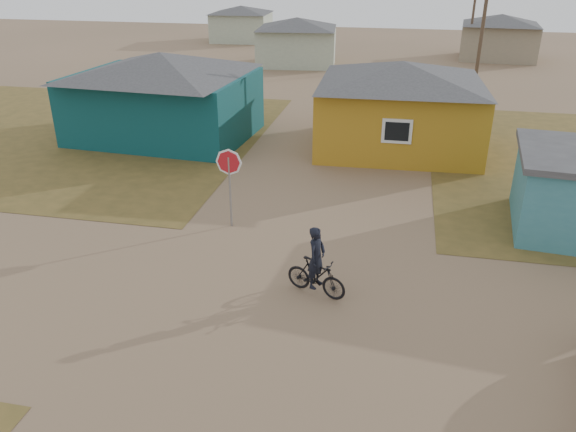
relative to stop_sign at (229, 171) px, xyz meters
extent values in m
plane|color=#85674C|center=(2.51, -4.61, -1.93)|extent=(120.00, 120.00, 0.00)
cube|color=brown|center=(-11.49, 8.39, -1.92)|extent=(20.00, 18.00, 0.00)
cube|color=#0B393D|center=(-5.99, 8.89, -0.43)|extent=(8.40, 6.54, 3.00)
pyramid|color=#38383B|center=(-5.99, 8.89, 1.57)|extent=(8.93, 7.08, 1.00)
cube|color=#AF7C1A|center=(5.01, 9.39, -0.43)|extent=(7.21, 6.24, 3.00)
pyramid|color=#38383B|center=(5.01, 9.39, 1.52)|extent=(7.72, 6.76, 0.90)
cube|color=silver|center=(5.01, 6.36, -0.28)|extent=(1.20, 0.06, 1.00)
cube|color=black|center=(5.01, 6.33, -0.28)|extent=(0.95, 0.04, 0.75)
cube|color=#ACB79D|center=(-3.49, 29.39, -0.53)|extent=(6.49, 5.60, 2.80)
pyramid|color=#38383B|center=(-3.49, 29.39, 1.27)|extent=(7.04, 6.15, 0.80)
cube|color=gray|center=(12.51, 35.39, -0.53)|extent=(6.41, 5.50, 2.80)
pyramid|color=#38383B|center=(12.51, 35.39, 1.27)|extent=(6.95, 6.05, 0.80)
cube|color=#ACB79D|center=(-11.49, 41.39, -0.58)|extent=(5.75, 5.28, 2.70)
pyramid|color=#38383B|center=(-11.49, 41.39, 1.12)|extent=(6.28, 5.81, 0.70)
cylinder|color=brown|center=(9.01, 17.39, 2.07)|extent=(0.20, 0.20, 8.00)
cylinder|color=brown|center=(10.01, 33.39, 2.07)|extent=(0.20, 0.20, 8.00)
cylinder|color=gray|center=(0.00, 0.00, -0.74)|extent=(0.07, 0.07, 2.37)
imported|color=black|center=(3.34, -3.43, -1.42)|extent=(1.76, 1.03, 1.02)
imported|color=black|center=(3.34, -3.43, -0.85)|extent=(0.59, 0.71, 1.67)
camera|label=1|loc=(5.16, -15.78, 6.16)|focal=35.00mm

